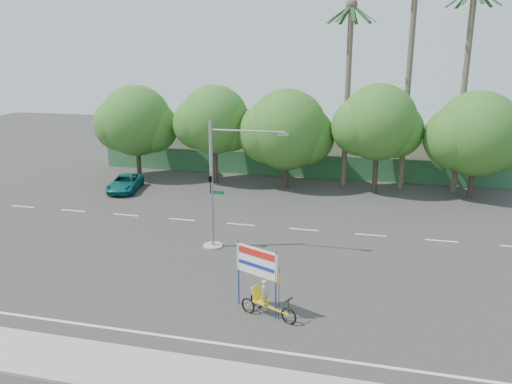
# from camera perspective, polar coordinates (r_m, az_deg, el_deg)

# --- Properties ---
(ground) EXTENTS (120.00, 120.00, 0.00)m
(ground) POSITION_cam_1_polar(r_m,az_deg,el_deg) (23.91, -2.28, -10.19)
(ground) COLOR #33302D
(ground) RESTS_ON ground
(sidewalk_near) EXTENTS (50.00, 2.40, 0.12)m
(sidewalk_near) POSITION_cam_1_polar(r_m,az_deg,el_deg) (17.78, -9.45, -20.06)
(sidewalk_near) COLOR gray
(sidewalk_near) RESTS_ON ground
(fence) EXTENTS (38.00, 0.08, 2.00)m
(fence) POSITION_cam_1_polar(r_m,az_deg,el_deg) (43.64, 5.59, 2.96)
(fence) COLOR #336B3D
(fence) RESTS_ON ground
(building_left) EXTENTS (12.00, 8.00, 4.00)m
(building_left) POSITION_cam_1_polar(r_m,az_deg,el_deg) (50.09, -5.04, 5.74)
(building_left) COLOR #C0B598
(building_left) RESTS_ON ground
(building_right) EXTENTS (14.00, 8.00, 3.60)m
(building_right) POSITION_cam_1_polar(r_m,az_deg,el_deg) (47.50, 16.05, 4.43)
(building_right) COLOR #C0B598
(building_right) RESTS_ON ground
(tree_far_left) EXTENTS (7.14, 6.00, 7.96)m
(tree_far_left) POSITION_cam_1_polar(r_m,az_deg,el_deg) (43.98, -13.58, 7.68)
(tree_far_left) COLOR #473828
(tree_far_left) RESTS_ON ground
(tree_left) EXTENTS (6.66, 5.60, 8.07)m
(tree_left) POSITION_cam_1_polar(r_m,az_deg,el_deg) (41.20, -4.83, 7.97)
(tree_left) COLOR #473828
(tree_left) RESTS_ON ground
(tree_center) EXTENTS (7.62, 6.40, 7.85)m
(tree_center) POSITION_cam_1_polar(r_m,az_deg,el_deg) (39.78, 3.46, 6.87)
(tree_center) COLOR #473828
(tree_center) RESTS_ON ground
(tree_right) EXTENTS (6.90, 5.80, 8.36)m
(tree_right) POSITION_cam_1_polar(r_m,az_deg,el_deg) (39.03, 13.72, 7.45)
(tree_right) COLOR #473828
(tree_right) RESTS_ON ground
(tree_far_right) EXTENTS (7.38, 6.20, 7.94)m
(tree_far_right) POSITION_cam_1_polar(r_m,az_deg,el_deg) (39.70, 23.85, 5.84)
(tree_far_right) COLOR #473828
(tree_far_right) RESTS_ON ground
(palm_tall) EXTENTS (3.73, 3.79, 17.45)m
(palm_tall) POSITION_cam_1_polar(r_m,az_deg,el_deg) (40.24, 17.24, 14.91)
(palm_tall) COLOR #70604C
(palm_tall) RESTS_ON ground
(palm_mid) EXTENTS (3.73, 3.79, 15.45)m
(palm_mid) POSITION_cam_1_polar(r_m,az_deg,el_deg) (40.64, 22.89, 12.90)
(palm_mid) COLOR #70604C
(palm_mid) RESTS_ON ground
(palm_short) EXTENTS (3.73, 3.79, 14.45)m
(palm_short) POSITION_cam_1_polar(r_m,az_deg,el_deg) (40.31, 10.51, 13.04)
(palm_short) COLOR #70604C
(palm_short) RESTS_ON ground
(traffic_signal) EXTENTS (4.72, 1.10, 7.00)m
(traffic_signal) POSITION_cam_1_polar(r_m,az_deg,el_deg) (27.06, -4.47, -0.54)
(traffic_signal) COLOR gray
(traffic_signal) RESTS_ON ground
(trike_billboard) EXTENTS (2.77, 1.44, 2.96)m
(trike_billboard) POSITION_cam_1_polar(r_m,az_deg,el_deg) (20.69, 0.71, -10.79)
(trike_billboard) COLOR black
(trike_billboard) RESTS_ON ground
(pickup_truck) EXTENTS (3.06, 4.90, 1.26)m
(pickup_truck) POSITION_cam_1_polar(r_m,az_deg,el_deg) (40.47, -14.74, 1.00)
(pickup_truck) COLOR #0D615F
(pickup_truck) RESTS_ON ground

